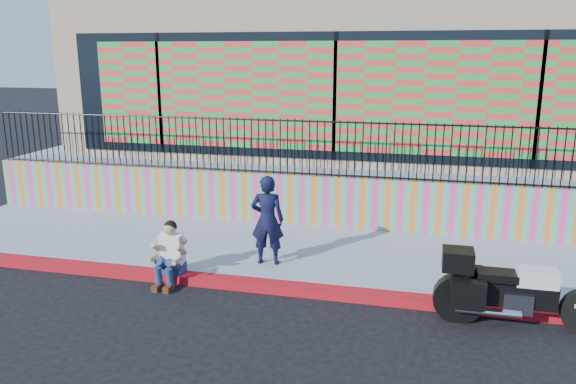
% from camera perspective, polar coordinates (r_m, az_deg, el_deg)
% --- Properties ---
extents(ground, '(90.00, 90.00, 0.00)m').
position_cam_1_polar(ground, '(9.30, 0.37, -10.21)').
color(ground, black).
rests_on(ground, ground).
extents(red_curb, '(16.00, 0.30, 0.15)m').
position_cam_1_polar(red_curb, '(9.27, 0.37, -9.79)').
color(red_curb, '#AA0C26').
rests_on(red_curb, ground).
extents(sidewalk, '(16.00, 3.00, 0.15)m').
position_cam_1_polar(sidewalk, '(10.77, 2.40, -6.32)').
color(sidewalk, '#8D96AA').
rests_on(sidewalk, ground).
extents(mural_wall, '(16.00, 0.20, 1.10)m').
position_cam_1_polar(mural_wall, '(12.08, 3.92, -0.95)').
color(mural_wall, '#EA3D81').
rests_on(mural_wall, sidewalk).
extents(metal_fence, '(15.80, 0.04, 1.20)m').
position_cam_1_polar(metal_fence, '(11.83, 4.01, 4.43)').
color(metal_fence, black).
rests_on(metal_fence, mural_wall).
extents(elevated_platform, '(16.00, 10.00, 1.25)m').
position_cam_1_polar(elevated_platform, '(17.02, 6.86, 3.15)').
color(elevated_platform, '#8D96AA').
rests_on(elevated_platform, ground).
extents(storefront_building, '(14.00, 8.06, 4.00)m').
position_cam_1_polar(storefront_building, '(16.51, 7.04, 11.98)').
color(storefront_building, tan).
rests_on(storefront_building, elevated_platform).
extents(police_motorcycle, '(2.34, 0.77, 1.45)m').
position_cam_1_polar(police_motorcycle, '(8.65, 22.38, -8.88)').
color(police_motorcycle, black).
rests_on(police_motorcycle, ground).
extents(police_officer, '(0.63, 0.45, 1.61)m').
position_cam_1_polar(police_officer, '(9.87, -2.11, -2.85)').
color(police_officer, black).
rests_on(police_officer, sidewalk).
extents(seated_man, '(0.54, 0.71, 1.06)m').
position_cam_1_polar(seated_man, '(9.66, -12.05, -6.71)').
color(seated_man, navy).
rests_on(seated_man, ground).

